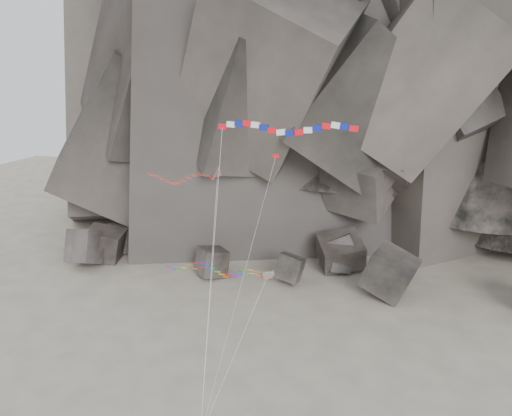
% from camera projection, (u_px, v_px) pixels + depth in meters
% --- Properties ---
extents(ground, '(260.00, 260.00, 0.00)m').
position_uv_depth(ground, '(262.00, 398.00, 53.64)').
color(ground, '#ADA38B').
rests_on(ground, ground).
extents(headland, '(110.00, 70.00, 84.00)m').
position_uv_depth(headland, '(343.00, 33.00, 107.68)').
color(headland, '#584F48').
rests_on(headland, ground).
extents(boulder_field, '(82.64, 18.54, 8.32)m').
position_uv_depth(boulder_field, '(273.00, 263.00, 85.03)').
color(boulder_field, '#47423F').
rests_on(boulder_field, ground).
extents(delta_kite, '(9.92, 11.52, 23.56)m').
position_uv_depth(delta_kite, '(178.00, 177.00, 51.61)').
color(delta_kite, red).
rests_on(delta_kite, ground).
extents(banner_kite, '(13.28, 10.32, 28.14)m').
position_uv_depth(banner_kite, '(286.00, 129.00, 46.47)').
color(banner_kite, red).
rests_on(banner_kite, ground).
extents(parafoil_kite, '(12.96, 12.19, 12.22)m').
position_uv_depth(parafoil_kite, '(213.00, 269.00, 54.61)').
color(parafoil_kite, '#BEDC0C').
rests_on(parafoil_kite, ground).
extents(pennant_kite, '(4.35, 12.77, 24.51)m').
position_uv_depth(pennant_kite, '(261.00, 208.00, 49.52)').
color(pennant_kite, red).
rests_on(pennant_kite, ground).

